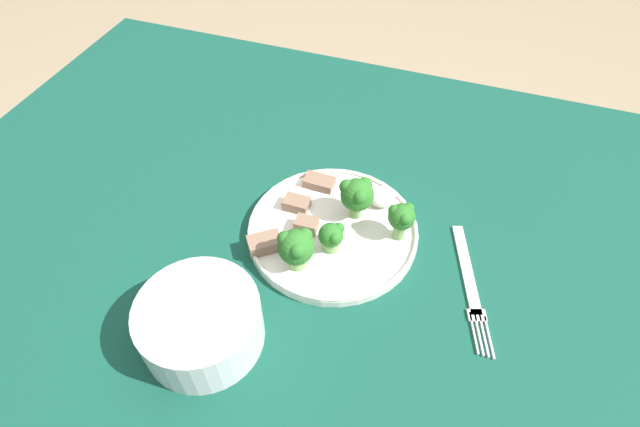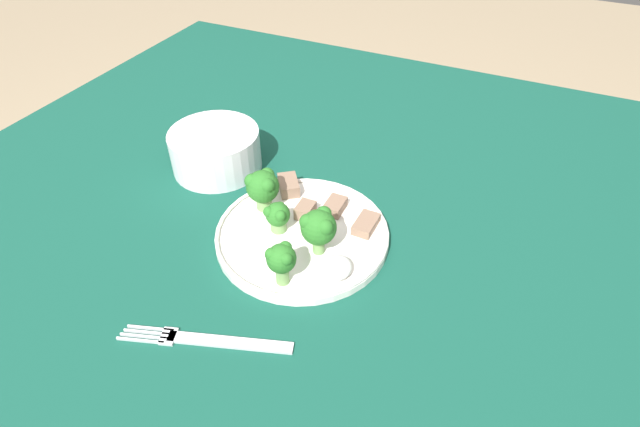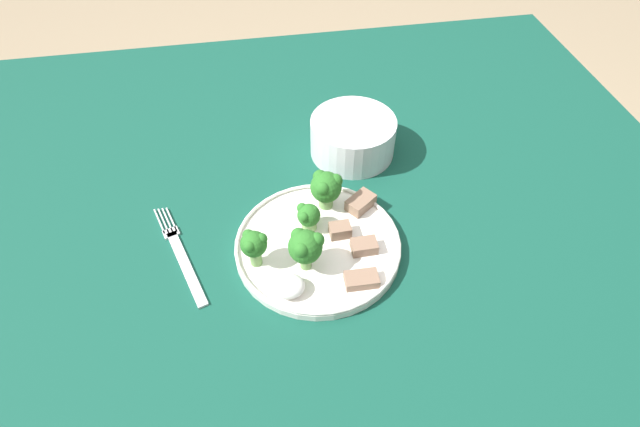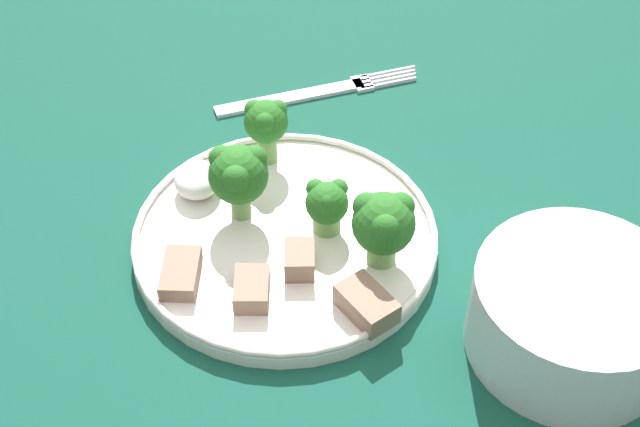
# 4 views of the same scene
# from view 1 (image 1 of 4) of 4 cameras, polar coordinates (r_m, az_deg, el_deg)

# --- Properties ---
(table) EXTENTS (1.36, 1.12, 0.74)m
(table) POSITION_cam_1_polar(r_m,az_deg,el_deg) (0.76, -0.42, -11.87)
(table) COLOR #114738
(table) RESTS_ON ground_plane
(dinner_plate) EXTENTS (0.25, 0.25, 0.02)m
(dinner_plate) POSITION_cam_1_polar(r_m,az_deg,el_deg) (0.74, 1.45, -1.95)
(dinner_plate) COLOR white
(dinner_plate) RESTS_ON table
(fork) EXTENTS (0.08, 0.20, 0.00)m
(fork) POSITION_cam_1_polar(r_m,az_deg,el_deg) (0.72, 16.77, -7.81)
(fork) COLOR silver
(fork) RESTS_ON table
(cream_bowl) EXTENTS (0.15, 0.15, 0.07)m
(cream_bowl) POSITION_cam_1_polar(r_m,az_deg,el_deg) (0.64, -13.45, -12.20)
(cream_bowl) COLOR silver
(cream_bowl) RESTS_ON table
(broccoli_floret_near_rim_left) EXTENTS (0.04, 0.04, 0.06)m
(broccoli_floret_near_rim_left) POSITION_cam_1_polar(r_m,az_deg,el_deg) (0.70, 9.30, -0.45)
(broccoli_floret_near_rim_left) COLOR #709E56
(broccoli_floret_near_rim_left) RESTS_ON dinner_plate
(broccoli_floret_center_left) EXTENTS (0.05, 0.05, 0.07)m
(broccoli_floret_center_left) POSITION_cam_1_polar(r_m,az_deg,el_deg) (0.66, -2.75, -3.84)
(broccoli_floret_center_left) COLOR #709E56
(broccoli_floret_center_left) RESTS_ON dinner_plate
(broccoli_floret_back_left) EXTENTS (0.04, 0.04, 0.05)m
(broccoli_floret_back_left) POSITION_cam_1_polar(r_m,az_deg,el_deg) (0.69, 1.51, -2.63)
(broccoli_floret_back_left) COLOR #709E56
(broccoli_floret_back_left) RESTS_ON dinner_plate
(broccoli_floret_front_left) EXTENTS (0.05, 0.05, 0.07)m
(broccoli_floret_front_left) POSITION_cam_1_polar(r_m,az_deg,el_deg) (0.72, 4.26, 2.18)
(broccoli_floret_front_left) COLOR #709E56
(broccoli_floret_front_left) RESTS_ON dinner_plate
(meat_slice_front_slice) EXTENTS (0.04, 0.03, 0.02)m
(meat_slice_front_slice) POSITION_cam_1_polar(r_m,az_deg,el_deg) (0.76, -2.70, 1.13)
(meat_slice_front_slice) COLOR #846651
(meat_slice_front_slice) RESTS_ON dinner_plate
(meat_slice_middle_slice) EXTENTS (0.05, 0.03, 0.01)m
(meat_slice_middle_slice) POSITION_cam_1_polar(r_m,az_deg,el_deg) (0.79, -0.09, 3.60)
(meat_slice_middle_slice) COLOR #846651
(meat_slice_middle_slice) RESTS_ON dinner_plate
(meat_slice_rear_slice) EXTENTS (0.03, 0.02, 0.02)m
(meat_slice_rear_slice) POSITION_cam_1_polar(r_m,az_deg,el_deg) (0.73, -1.57, -1.31)
(meat_slice_rear_slice) COLOR #846651
(meat_slice_rear_slice) RESTS_ON dinner_plate
(meat_slice_edge_slice) EXTENTS (0.05, 0.05, 0.02)m
(meat_slice_edge_slice) POSITION_cam_1_polar(r_m,az_deg,el_deg) (0.71, -6.35, -3.40)
(meat_slice_edge_slice) COLOR #846651
(meat_slice_edge_slice) RESTS_ON dinner_plate
(sauce_dollop) EXTENTS (0.04, 0.04, 0.02)m
(sauce_dollop) POSITION_cam_1_polar(r_m,az_deg,el_deg) (0.77, 7.02, 1.93)
(sauce_dollop) COLOR white
(sauce_dollop) RESTS_ON dinner_plate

